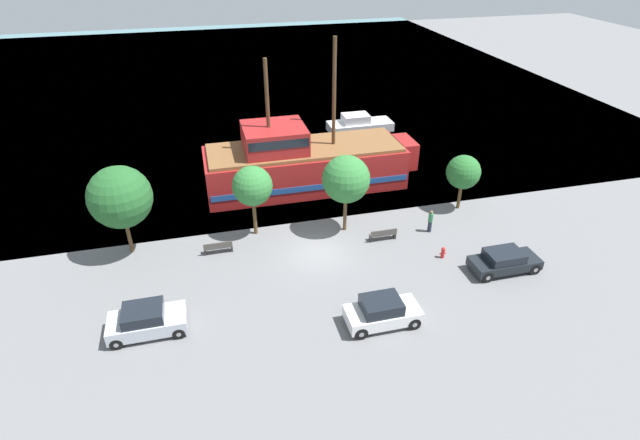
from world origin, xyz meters
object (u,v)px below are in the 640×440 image
parked_car_curb_mid (504,261)px  bench_promenade_west (218,247)px  pedestrian_walking_near (430,221)px  fire_hydrant (443,252)px  moored_boat_dockside (359,124)px  parked_car_curb_front (146,320)px  pirate_ship (303,163)px  bench_promenade_east (383,234)px  parked_car_curb_rear (382,312)px

parked_car_curb_mid → bench_promenade_west: bearing=159.7°
bench_promenade_west → pedestrian_walking_near: pedestrian_walking_near is taller
parked_car_curb_mid → bench_promenade_west: parked_car_curb_mid is taller
fire_hydrant → pedestrian_walking_near: bearing=80.4°
moored_boat_dockside → parked_car_curb_front: moored_boat_dockside is taller
fire_hydrant → pirate_ship: bearing=117.7°
fire_hydrant → pedestrian_walking_near: size_ratio=0.47×
pirate_ship → parked_car_curb_mid: size_ratio=4.02×
parked_car_curb_front → parked_car_curb_mid: 20.61m
bench_promenade_east → moored_boat_dockside: bearing=76.4°
fire_hydrant → bench_promenade_east: bench_promenade_east is taller
moored_boat_dockside → parked_car_curb_mid: size_ratio=1.56×
pirate_ship → pedestrian_walking_near: 11.21m
parked_car_curb_mid → parked_car_curb_rear: (-8.75, -2.58, 0.09)m
moored_boat_dockside → bench_promenade_west: moored_boat_dockside is taller
fire_hydrant → bench_promenade_east: size_ratio=0.43×
fire_hydrant → pedestrian_walking_near: pedestrian_walking_near is taller
fire_hydrant → bench_promenade_west: size_ratio=0.42×
moored_boat_dockside → parked_car_curb_rear: 28.34m
parked_car_curb_mid → parked_car_curb_rear: 9.12m
bench_promenade_west → parked_car_curb_rear: bearing=-48.1°
bench_promenade_west → pedestrian_walking_near: 14.17m
parked_car_curb_front → bench_promenade_west: size_ratio=2.14×
moored_boat_dockside → fire_hydrant: bearing=-94.7°
parked_car_curb_front → parked_car_curb_rear: size_ratio=1.00×
fire_hydrant → parked_car_curb_front: bearing=-172.5°
pirate_ship → fire_hydrant: 13.55m
parked_car_curb_front → fire_hydrant: size_ratio=5.08×
pedestrian_walking_near → moored_boat_dockside: bearing=86.1°
bench_promenade_west → moored_boat_dockside: bearing=50.2°
bench_promenade_west → pedestrian_walking_near: bearing=-3.8°
pirate_ship → parked_car_curb_mid: (9.19, -14.04, -1.29)m
parked_car_curb_mid → pedestrian_walking_near: 5.72m
parked_car_curb_mid → pedestrian_walking_near: (-2.42, 5.18, 0.13)m
pirate_ship → pedestrian_walking_near: bearing=-52.6°
moored_boat_dockside → parked_car_curb_rear: (-7.67, -27.29, 0.16)m
parked_car_curb_front → parked_car_curb_mid: (20.60, 0.20, -0.07)m
pirate_ship → fire_hydrant: pirate_ship is taller
parked_car_curb_mid → parked_car_curb_rear: bearing=-163.5°
bench_promenade_east → pedestrian_walking_near: (3.44, 0.23, 0.38)m
pirate_ship → bench_promenade_west: bearing=-132.9°
parked_car_curb_mid → bench_promenade_east: size_ratio=2.31×
bench_promenade_east → pirate_ship: bearing=110.1°
parked_car_curb_front → bench_promenade_east: size_ratio=2.16×
moored_boat_dockside → parked_car_curb_front: size_ratio=1.67×
parked_car_curb_mid → fire_hydrant: bearing=144.0°
parked_car_curb_front → moored_boat_dockside: bearing=51.9°
pirate_ship → parked_car_curb_mid: pirate_ship is taller
parked_car_curb_mid → parked_car_curb_rear: parked_car_curb_rear is taller
pirate_ship → parked_car_curb_front: pirate_ship is taller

